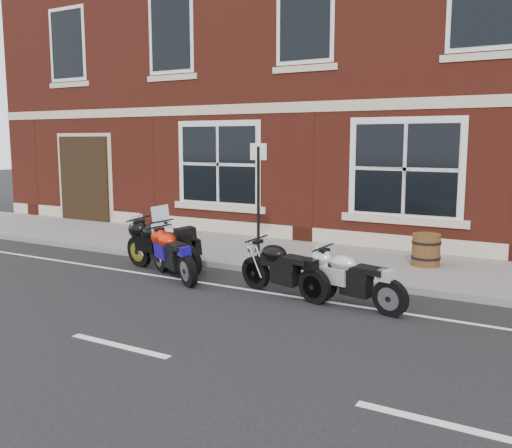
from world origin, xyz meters
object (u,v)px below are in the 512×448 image
(moto_sport_red, at_px, (174,252))
(moto_sport_silver, at_px, (353,277))
(parking_sign, at_px, (258,193))
(barrel_planter, at_px, (426,250))
(moto_touring_silver, at_px, (175,243))
(moto_sport_black, at_px, (162,244))
(moto_naked_black, at_px, (283,267))

(moto_sport_red, bearing_deg, moto_sport_silver, -61.21)
(moto_sport_silver, relative_size, parking_sign, 0.76)
(barrel_planter, bearing_deg, moto_sport_red, -143.10)
(moto_touring_silver, relative_size, moto_sport_black, 0.79)
(barrel_planter, bearing_deg, moto_sport_black, -149.79)
(moto_touring_silver, relative_size, moto_naked_black, 0.89)
(moto_naked_black, bearing_deg, moto_sport_black, 97.72)
(moto_naked_black, distance_m, parking_sign, 2.72)
(moto_sport_black, relative_size, moto_sport_silver, 1.15)
(moto_sport_black, xyz_separation_m, moto_naked_black, (2.90, -0.35, -0.06))
(moto_sport_black, xyz_separation_m, parking_sign, (1.30, 1.59, 0.97))
(moto_sport_black, relative_size, barrel_planter, 3.30)
(moto_sport_black, distance_m, barrel_planter, 5.28)
(moto_sport_red, bearing_deg, moto_sport_black, 88.90)
(moto_sport_red, xyz_separation_m, moto_naked_black, (2.33, -0.01, -0.01))
(parking_sign, bearing_deg, moto_sport_black, -148.85)
(moto_naked_black, bearing_deg, moto_sport_silver, -77.98)
(moto_touring_silver, bearing_deg, moto_sport_red, -112.52)
(moto_touring_silver, height_order, moto_sport_black, moto_touring_silver)
(moto_touring_silver, xyz_separation_m, moto_sport_silver, (4.21, -0.88, -0.02))
(moto_sport_red, height_order, parking_sign, parking_sign)
(barrel_planter, bearing_deg, moto_touring_silver, -154.60)
(moto_sport_red, height_order, moto_sport_silver, moto_sport_red)
(moto_sport_red, distance_m, moto_sport_silver, 3.61)
(moto_naked_black, xyz_separation_m, barrel_planter, (1.65, 3.00, -0.05))
(moto_sport_silver, bearing_deg, barrel_planter, 7.00)
(moto_touring_silver, height_order, moto_naked_black, moto_touring_silver)
(moto_sport_red, bearing_deg, parking_sign, 9.25)
(moto_sport_silver, bearing_deg, moto_naked_black, 101.56)
(barrel_planter, distance_m, parking_sign, 3.59)
(moto_touring_silver, height_order, barrel_planter, moto_touring_silver)
(moto_sport_silver, bearing_deg, parking_sign, 69.29)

